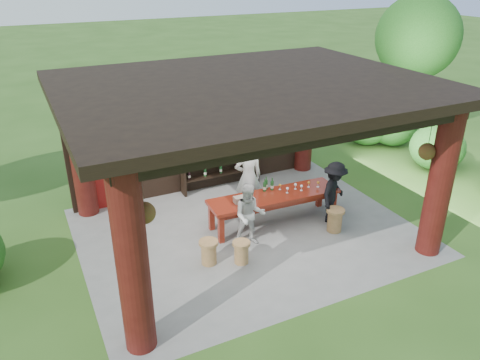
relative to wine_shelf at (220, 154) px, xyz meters
name	(u,v)px	position (x,y,z in m)	size (l,w,h in m)	color
ground	(248,231)	(-0.41, -2.45, -0.99)	(90.00, 90.00, 0.00)	#2D5119
pavilion	(239,139)	(-0.42, -2.02, 1.14)	(7.50, 6.00, 3.60)	slate
wine_shelf	(220,154)	(0.00, 0.00, 0.00)	(2.24, 0.34, 1.97)	black
tasting_table	(274,199)	(0.33, -2.36, -0.36)	(3.19, 0.95, 0.75)	#5E1D0D
stool_near_left	(241,252)	(-1.08, -3.49, -0.73)	(0.37, 0.37, 0.49)	olive
stool_near_right	(335,219)	(1.41, -3.29, -0.70)	(0.42, 0.42, 0.56)	olive
stool_far_left	(209,252)	(-1.70, -3.22, -0.71)	(0.40, 0.40, 0.53)	olive
host	(248,177)	(0.07, -1.52, -0.07)	(0.67, 0.44, 1.84)	white
guest_woman	(249,215)	(-0.60, -2.92, -0.28)	(0.69, 0.54, 1.43)	beige
guest_man	(334,193)	(1.62, -2.91, -0.23)	(0.99, 0.57, 1.53)	black
table_bottles	(268,184)	(0.31, -2.06, -0.09)	(0.27, 0.19, 0.31)	#194C1E
table_glasses	(299,186)	(0.99, -2.36, -0.17)	(0.97, 0.35, 0.15)	silver
napkin_basket	(240,200)	(-0.57, -2.35, -0.17)	(0.26, 0.18, 0.14)	#BF6672
shrubs	(330,168)	(2.71, -1.29, -0.44)	(14.84, 7.49, 1.36)	#194C14
trees	(328,60)	(2.77, -0.72, 2.37)	(21.31, 9.26, 4.80)	#3F2819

